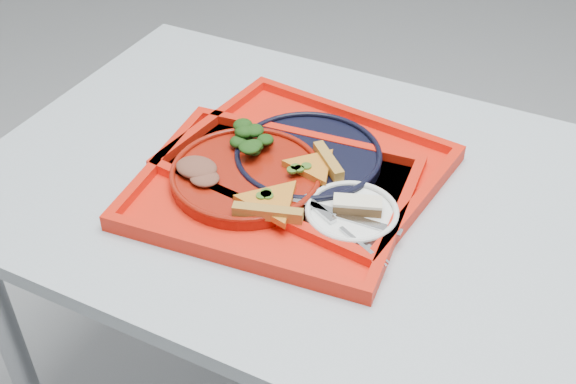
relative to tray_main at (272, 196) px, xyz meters
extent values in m
cube|color=#9AA4AD|center=(0.26, 0.07, -0.02)|extent=(1.60, 0.80, 0.03)
cylinder|color=gray|center=(-0.46, -0.25, -0.40)|extent=(0.05, 0.05, 0.72)
cylinder|color=gray|center=(-0.46, 0.39, -0.40)|extent=(0.05, 0.05, 0.72)
cube|color=red|center=(0.00, 0.00, 0.00)|extent=(0.48, 0.39, 0.01)
cube|color=red|center=(0.02, 0.11, 0.00)|extent=(0.49, 0.40, 0.01)
cylinder|color=maroon|center=(-0.05, 0.01, 0.02)|extent=(0.26, 0.26, 0.02)
cylinder|color=white|center=(0.14, 0.00, 0.01)|extent=(0.15, 0.15, 0.01)
cylinder|color=black|center=(0.02, 0.11, 0.01)|extent=(0.26, 0.26, 0.02)
ellipsoid|color=black|center=(-0.09, 0.07, 0.05)|extent=(0.09, 0.08, 0.04)
ellipsoid|color=brown|center=(-0.13, -0.03, 0.04)|extent=(0.07, 0.06, 0.02)
cube|color=#53341B|center=(0.15, 0.01, 0.03)|extent=(0.08, 0.06, 0.02)
cube|color=beige|center=(0.15, 0.01, 0.04)|extent=(0.08, 0.06, 0.01)
cube|color=silver|center=(0.14, -0.02, 0.02)|extent=(0.19, 0.02, 0.01)
cube|color=silver|center=(0.14, -0.04, 0.02)|extent=(0.18, 0.10, 0.01)
camera|label=1|loc=(0.45, -0.83, 0.78)|focal=45.00mm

